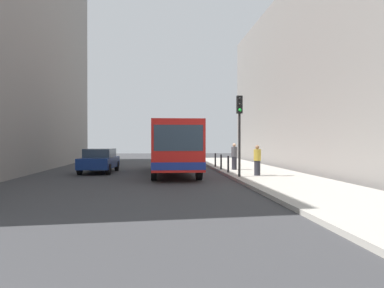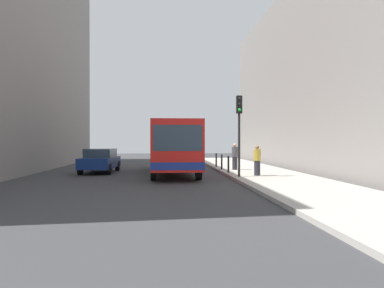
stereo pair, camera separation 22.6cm
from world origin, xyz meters
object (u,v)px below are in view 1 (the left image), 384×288
object	(u,v)px
bus	(173,145)
car_beside_bus	(100,160)
bollard_near	(228,164)
pedestrian_mid_sidewalk	(234,157)
bollard_mid	(221,162)
traffic_light	(239,120)
bollard_far	(215,160)
pedestrian_near_signal	(257,160)

from	to	relation	value
bus	car_beside_bus	size ratio (longest dim) A/B	2.46
car_beside_bus	bollard_near	xyz separation A→B (m)	(7.62, -2.31, -0.16)
car_beside_bus	pedestrian_mid_sidewalk	distance (m)	8.40
bollard_near	bollard_mid	world-z (taller)	same
car_beside_bus	pedestrian_mid_sidewalk	size ratio (longest dim) A/B	2.70
traffic_light	bollard_near	world-z (taller)	traffic_light
traffic_light	bollard_far	xyz separation A→B (m)	(-0.10, 7.53, -2.38)
bollard_far	pedestrian_mid_sidewalk	world-z (taller)	pedestrian_mid_sidewalk
bus	bollard_near	bearing A→B (deg)	154.60
car_beside_bus	bollard_far	distance (m)	8.07
pedestrian_near_signal	bollard_far	bearing A→B (deg)	-74.80
bollard_mid	bollard_near	bearing A→B (deg)	-90.00
bollard_near	bollard_mid	bearing A→B (deg)	90.00
traffic_light	pedestrian_near_signal	xyz separation A→B (m)	(1.07, 0.54, -2.07)
pedestrian_near_signal	bollard_near	bearing A→B (deg)	-54.29
bus	bollard_far	xyz separation A→B (m)	(3.14, 3.52, -1.10)
traffic_light	pedestrian_near_signal	size ratio (longest dim) A/B	2.58
bollard_mid	bollard_far	world-z (taller)	same
bollard_near	pedestrian_near_signal	distance (m)	2.35
bollard_near	car_beside_bus	bearing A→B (deg)	163.15
car_beside_bus	bollard_near	distance (m)	7.96
bollard_far	pedestrian_near_signal	bearing A→B (deg)	-80.53
bus	bollard_near	distance (m)	3.62
bus	bollard_near	world-z (taller)	bus
bollard_mid	pedestrian_near_signal	xyz separation A→B (m)	(1.17, -4.50, 0.31)
car_beside_bus	bollard_near	bearing A→B (deg)	166.02
traffic_light	pedestrian_mid_sidewalk	bearing A→B (deg)	81.75
bollard_far	bus	bearing A→B (deg)	-131.72
bollard_mid	pedestrian_mid_sidewalk	xyz separation A→B (m)	(0.77, -0.40, 0.35)
car_beside_bus	pedestrian_near_signal	world-z (taller)	pedestrian_near_signal
bollard_mid	pedestrian_near_signal	size ratio (longest dim) A/B	0.60
traffic_light	bollard_mid	size ratio (longest dim) A/B	4.32
bus	traffic_light	world-z (taller)	traffic_light
traffic_light	pedestrian_mid_sidewalk	world-z (taller)	traffic_light
bollard_mid	bollard_far	distance (m)	2.48
pedestrian_near_signal	traffic_light	bearing A→B (deg)	32.66
traffic_light	pedestrian_near_signal	world-z (taller)	traffic_light
bollard_near	pedestrian_mid_sidewalk	xyz separation A→B (m)	(0.77, 2.08, 0.35)
car_beside_bus	pedestrian_near_signal	distance (m)	9.79
car_beside_bus	traffic_light	xyz separation A→B (m)	(7.72, -4.87, 2.22)
pedestrian_near_signal	pedestrian_mid_sidewalk	distance (m)	4.12
bus	pedestrian_mid_sidewalk	xyz separation A→B (m)	(3.91, 0.64, -0.75)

